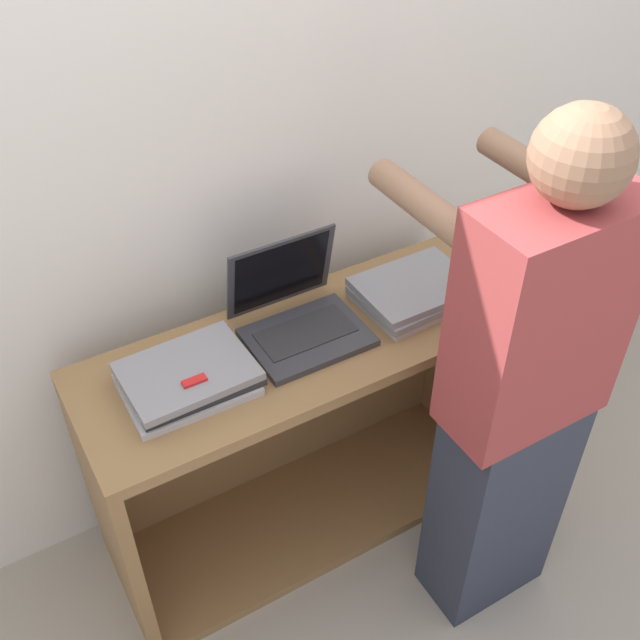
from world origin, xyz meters
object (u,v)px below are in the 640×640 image
object	(u,v)px
laptop_stack_left	(188,377)
laptop_stack_right	(415,292)
laptop_open	(298,316)
person	(518,402)

from	to	relation	value
laptop_stack_left	laptop_stack_right	distance (m)	0.69
laptop_open	laptop_stack_left	distance (m)	0.35
laptop_open	laptop_stack_left	world-z (taller)	laptop_open
laptop_stack_left	person	distance (m)	0.82
laptop_stack_right	person	world-z (taller)	person
laptop_stack_right	laptop_open	bearing A→B (deg)	171.28
laptop_open	person	world-z (taller)	person
laptop_open	laptop_stack_right	world-z (taller)	laptop_open
laptop_open	laptop_stack_left	bearing A→B (deg)	-171.62
laptop_open	person	distance (m)	0.61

